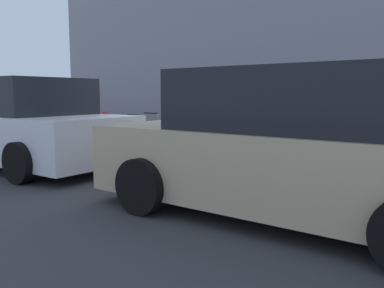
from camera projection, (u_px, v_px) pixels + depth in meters
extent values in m
plane|color=#333335|center=(189.00, 167.00, 7.57)|extent=(40.00, 40.00, 0.00)
cube|color=gray|center=(254.00, 149.00, 9.54)|extent=(18.00, 5.00, 0.14)
cube|color=#0F606B|center=(366.00, 149.00, 6.13)|extent=(0.48, 0.26, 0.77)
cube|color=black|center=(366.00, 149.00, 6.13)|extent=(0.47, 0.08, 0.79)
cylinder|color=gray|center=(382.00, 117.00, 5.93)|extent=(0.02, 0.02, 0.21)
cylinder|color=gray|center=(355.00, 116.00, 6.20)|extent=(0.02, 0.02, 0.21)
cylinder|color=black|center=(368.00, 109.00, 6.05)|extent=(0.40, 0.06, 0.02)
cylinder|color=black|center=(379.00, 175.00, 6.03)|extent=(0.05, 0.02, 0.04)
cylinder|color=black|center=(352.00, 171.00, 6.31)|extent=(0.05, 0.02, 0.04)
cube|color=red|center=(334.00, 152.00, 6.47)|extent=(0.42, 0.22, 0.58)
cube|color=black|center=(334.00, 152.00, 6.47)|extent=(0.41, 0.07, 0.60)
cylinder|color=gray|center=(345.00, 133.00, 6.32)|extent=(0.02, 0.02, 0.04)
cylinder|color=gray|center=(324.00, 132.00, 6.55)|extent=(0.02, 0.02, 0.04)
cylinder|color=black|center=(334.00, 131.00, 6.43)|extent=(0.35, 0.05, 0.02)
cylinder|color=black|center=(344.00, 170.00, 6.39)|extent=(0.05, 0.02, 0.04)
cylinder|color=black|center=(322.00, 167.00, 6.62)|extent=(0.05, 0.02, 0.04)
cube|color=black|center=(304.00, 144.00, 6.76)|extent=(0.46, 0.26, 0.77)
cube|color=black|center=(304.00, 144.00, 6.76)|extent=(0.46, 0.07, 0.79)
cylinder|color=gray|center=(317.00, 114.00, 6.59)|extent=(0.02, 0.02, 0.22)
cylinder|color=gray|center=(293.00, 114.00, 6.80)|extent=(0.02, 0.02, 0.22)
cylinder|color=black|center=(305.00, 108.00, 6.68)|extent=(0.39, 0.05, 0.02)
cylinder|color=black|center=(315.00, 167.00, 6.69)|extent=(0.05, 0.02, 0.04)
cylinder|color=black|center=(292.00, 164.00, 6.91)|extent=(0.05, 0.02, 0.04)
cube|color=maroon|center=(279.00, 146.00, 7.07)|extent=(0.35, 0.19, 0.64)
cube|color=black|center=(279.00, 146.00, 7.07)|extent=(0.35, 0.04, 0.65)
cylinder|color=gray|center=(287.00, 119.00, 6.92)|extent=(0.02, 0.02, 0.31)
cylinder|color=gray|center=(272.00, 118.00, 7.09)|extent=(0.02, 0.02, 0.31)
cylinder|color=black|center=(280.00, 109.00, 6.99)|extent=(0.29, 0.03, 0.02)
cylinder|color=black|center=(286.00, 163.00, 7.02)|extent=(0.04, 0.02, 0.04)
cylinder|color=black|center=(270.00, 162.00, 7.19)|extent=(0.04, 0.02, 0.04)
cube|color=navy|center=(256.00, 142.00, 7.34)|extent=(0.42, 0.25, 0.70)
cube|color=black|center=(256.00, 142.00, 7.34)|extent=(0.43, 0.05, 0.72)
cylinder|color=gray|center=(265.00, 117.00, 7.18)|extent=(0.02, 0.02, 0.21)
cylinder|color=gray|center=(247.00, 116.00, 7.38)|extent=(0.02, 0.02, 0.21)
cylinder|color=black|center=(256.00, 111.00, 7.27)|extent=(0.36, 0.03, 0.02)
cylinder|color=black|center=(265.00, 161.00, 7.27)|extent=(0.04, 0.02, 0.04)
cylinder|color=black|center=(246.00, 159.00, 7.48)|extent=(0.04, 0.02, 0.04)
cube|color=#59601E|center=(233.00, 145.00, 7.64)|extent=(0.41, 0.21, 0.52)
cube|color=black|center=(233.00, 145.00, 7.64)|extent=(0.41, 0.06, 0.53)
cylinder|color=gray|center=(242.00, 127.00, 7.50)|extent=(0.02, 0.02, 0.19)
cylinder|color=gray|center=(225.00, 126.00, 7.69)|extent=(0.02, 0.02, 0.19)
cylinder|color=black|center=(233.00, 121.00, 7.58)|extent=(0.34, 0.05, 0.02)
cylinder|color=black|center=(241.00, 158.00, 7.57)|extent=(0.05, 0.02, 0.04)
cylinder|color=black|center=(225.00, 157.00, 7.76)|extent=(0.05, 0.02, 0.04)
cube|color=#9EA0A8|center=(210.00, 138.00, 7.89)|extent=(0.45, 0.23, 0.73)
cube|color=black|center=(210.00, 138.00, 7.89)|extent=(0.46, 0.05, 0.74)
cylinder|color=gray|center=(219.00, 114.00, 7.71)|extent=(0.02, 0.02, 0.20)
cylinder|color=gray|center=(202.00, 114.00, 7.95)|extent=(0.02, 0.02, 0.20)
cylinder|color=black|center=(210.00, 109.00, 7.82)|extent=(0.39, 0.03, 0.02)
cylinder|color=black|center=(219.00, 156.00, 7.81)|extent=(0.04, 0.02, 0.04)
cylinder|color=black|center=(202.00, 154.00, 8.05)|extent=(0.04, 0.02, 0.04)
cube|color=#0F606B|center=(191.00, 140.00, 8.20)|extent=(0.38, 0.24, 0.56)
cube|color=black|center=(191.00, 140.00, 8.20)|extent=(0.38, 0.06, 0.57)
cylinder|color=gray|center=(198.00, 120.00, 8.07)|extent=(0.02, 0.02, 0.26)
cylinder|color=gray|center=(185.00, 120.00, 8.24)|extent=(0.02, 0.02, 0.26)
cylinder|color=black|center=(191.00, 114.00, 8.14)|extent=(0.31, 0.04, 0.02)
cylinder|color=black|center=(198.00, 154.00, 8.15)|extent=(0.05, 0.02, 0.04)
cylinder|color=black|center=(185.00, 152.00, 8.32)|extent=(0.05, 0.02, 0.04)
cube|color=red|center=(169.00, 137.00, 8.40)|extent=(0.51, 0.29, 0.66)
cube|color=black|center=(169.00, 137.00, 8.40)|extent=(0.51, 0.08, 0.67)
cylinder|color=gray|center=(176.00, 121.00, 8.22)|extent=(0.02, 0.02, 0.04)
cylinder|color=gray|center=(161.00, 120.00, 8.50)|extent=(0.02, 0.02, 0.04)
cylinder|color=black|center=(168.00, 119.00, 8.36)|extent=(0.44, 0.05, 0.02)
cylinder|color=black|center=(177.00, 153.00, 8.30)|extent=(0.05, 0.02, 0.04)
cylinder|color=black|center=(161.00, 151.00, 8.58)|extent=(0.05, 0.02, 0.04)
cube|color=black|center=(151.00, 138.00, 8.80)|extent=(0.50, 0.26, 0.54)
cube|color=black|center=(151.00, 138.00, 8.80)|extent=(0.50, 0.08, 0.55)
cylinder|color=gray|center=(158.00, 120.00, 8.61)|extent=(0.02, 0.02, 0.27)
cylinder|color=gray|center=(144.00, 119.00, 8.89)|extent=(0.02, 0.02, 0.27)
cylinder|color=black|center=(151.00, 113.00, 8.74)|extent=(0.43, 0.05, 0.02)
cylinder|color=black|center=(158.00, 150.00, 8.69)|extent=(0.05, 0.02, 0.04)
cylinder|color=black|center=(144.00, 148.00, 8.98)|extent=(0.05, 0.02, 0.04)
cube|color=maroon|center=(133.00, 136.00, 9.10)|extent=(0.42, 0.26, 0.56)
cube|color=black|center=(133.00, 136.00, 9.10)|extent=(0.43, 0.05, 0.57)
cylinder|color=gray|center=(139.00, 119.00, 8.95)|extent=(0.02, 0.02, 0.19)
cylinder|color=gray|center=(128.00, 119.00, 9.17)|extent=(0.02, 0.02, 0.19)
cylinder|color=black|center=(133.00, 115.00, 9.05)|extent=(0.36, 0.03, 0.02)
cylinder|color=black|center=(139.00, 148.00, 9.02)|extent=(0.04, 0.02, 0.04)
cylinder|color=black|center=(128.00, 147.00, 9.25)|extent=(0.04, 0.02, 0.04)
cylinder|color=red|center=(105.00, 132.00, 9.66)|extent=(0.20, 0.20, 0.64)
sphere|color=red|center=(105.00, 116.00, 9.62)|extent=(0.21, 0.21, 0.21)
cylinder|color=red|center=(101.00, 130.00, 9.75)|extent=(0.09, 0.10, 0.09)
cylinder|color=red|center=(110.00, 131.00, 9.57)|extent=(0.09, 0.10, 0.09)
cylinder|color=#333338|center=(83.00, 128.00, 9.92)|extent=(0.13, 0.13, 0.79)
cube|color=tan|center=(292.00, 165.00, 4.49)|extent=(4.43, 1.90, 0.79)
cube|color=black|center=(294.00, 99.00, 4.40)|extent=(2.30, 1.74, 0.65)
cylinder|color=black|center=(142.00, 186.00, 4.58)|extent=(0.64, 0.22, 0.64)
cylinder|color=black|center=(230.00, 163.00, 6.10)|extent=(0.64, 0.22, 0.64)
cube|color=silver|center=(24.00, 135.00, 7.68)|extent=(4.56, 1.97, 0.80)
cube|color=black|center=(22.00, 97.00, 7.60)|extent=(2.39, 1.77, 0.66)
cylinder|color=black|center=(27.00, 139.00, 9.29)|extent=(0.64, 0.23, 0.64)
cylinder|color=black|center=(20.00, 163.00, 6.14)|extent=(0.64, 0.23, 0.64)
cylinder|color=black|center=(113.00, 149.00, 7.67)|extent=(0.64, 0.23, 0.64)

